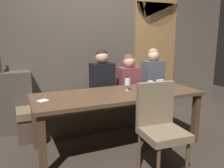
{
  "coord_description": "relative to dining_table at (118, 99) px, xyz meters",
  "views": [
    {
      "loc": [
        -1.25,
        -2.63,
        1.45
      ],
      "look_at": [
        -0.04,
        0.11,
        0.84
      ],
      "focal_mm": 36.59,
      "sensor_mm": 36.0,
      "label": 1
    }
  ],
  "objects": [
    {
      "name": "wine_glass_end_left",
      "position": [
        0.55,
        -0.17,
        0.2
      ],
      "size": [
        0.08,
        0.08,
        0.16
      ],
      "color": "silver",
      "rests_on": "dining_table"
    },
    {
      "name": "back_wall_tiled",
      "position": [
        0.0,
        1.22,
        0.85
      ],
      "size": [
        6.0,
        0.12,
        3.0
      ],
      "primitive_type": "cube",
      "color": "brown",
      "rests_on": "ground"
    },
    {
      "name": "dining_table",
      "position": [
        0.0,
        0.0,
        0.0
      ],
      "size": [
        2.2,
        0.84,
        0.74
      ],
      "color": "#493422",
      "rests_on": "ground"
    },
    {
      "name": "wine_glass_near_right",
      "position": [
        0.37,
        -0.19,
        0.2
      ],
      "size": [
        0.08,
        0.08,
        0.16
      ],
      "color": "silver",
      "rests_on": "dining_table"
    },
    {
      "name": "diner_bearded",
      "position": [
        0.53,
        0.69,
        0.15
      ],
      "size": [
        0.36,
        0.24,
        0.74
      ],
      "color": "brown",
      "rests_on": "banquette_bench"
    },
    {
      "name": "diner_redhead",
      "position": [
        0.04,
        0.68,
        0.19
      ],
      "size": [
        0.36,
        0.24,
        0.83
      ],
      "color": "black",
      "rests_on": "banquette_bench"
    },
    {
      "name": "wine_glass_center_front",
      "position": [
        0.17,
        0.07,
        0.2
      ],
      "size": [
        0.08,
        0.08,
        0.16
      ],
      "color": "silver",
      "rests_on": "dining_table"
    },
    {
      "name": "banquette_bench",
      "position": [
        0.0,
        0.7,
        -0.42
      ],
      "size": [
        2.5,
        0.44,
        0.45
      ],
      "color": "#4A3C2E",
      "rests_on": "ground"
    },
    {
      "name": "folded_napkin",
      "position": [
        -0.96,
        -0.01,
        0.09
      ],
      "size": [
        0.14,
        0.14,
        0.01
      ],
      "primitive_type": "cube",
      "rotation": [
        0.0,
        0.0,
        0.4
      ],
      "color": "silver",
      "rests_on": "dining_table"
    },
    {
      "name": "chair_near_side",
      "position": [
        0.16,
        -0.72,
        -0.09
      ],
      "size": [
        0.47,
        0.47,
        0.98
      ],
      "color": "brown",
      "rests_on": "ground"
    },
    {
      "name": "arched_door",
      "position": [
        1.35,
        1.15,
        0.71
      ],
      "size": [
        0.9,
        0.05,
        2.55
      ],
      "color": "olive",
      "rests_on": "ground"
    },
    {
      "name": "ground",
      "position": [
        0.0,
        0.0,
        -0.65
      ],
      "size": [
        9.0,
        9.0,
        0.0
      ],
      "primitive_type": "plane",
      "color": "#382D26"
    },
    {
      "name": "diner_far_end",
      "position": [
        1.03,
        0.73,
        0.19
      ],
      "size": [
        0.36,
        0.24,
        0.82
      ],
      "color": "#4C515B",
      "rests_on": "banquette_bench"
    },
    {
      "name": "espresso_cup",
      "position": [
        0.82,
        0.26,
        0.11
      ],
      "size": [
        0.12,
        0.12,
        0.06
      ],
      "color": "white",
      "rests_on": "dining_table"
    }
  ]
}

